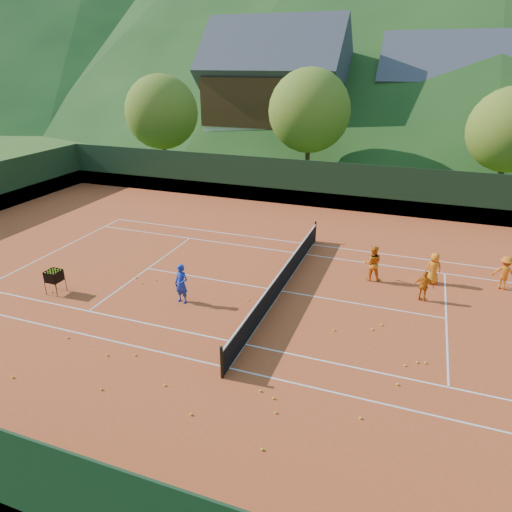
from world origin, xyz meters
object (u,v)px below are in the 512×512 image
(student_b, at_px, (424,286))
(chalet_left, at_px, (276,94))
(coach, at_px, (181,284))
(tennis_net, at_px, (281,280))
(ball_hopper, at_px, (54,276))
(chalet_mid, at_px, (444,103))
(student_a, at_px, (373,263))
(student_d, at_px, (505,273))
(student_c, at_px, (433,268))

(student_b, xyz_separation_m, chalet_left, (-15.50, 28.83, 4.99))
(coach, xyz_separation_m, tennis_net, (3.38, 2.23, -0.30))
(ball_hopper, distance_m, chalet_left, 33.72)
(ball_hopper, height_order, chalet_mid, chalet_mid)
(student_b, distance_m, chalet_mid, 33.12)
(student_a, xyz_separation_m, chalet_mid, (2.64, 31.65, 4.18))
(student_a, xyz_separation_m, tennis_net, (-3.36, -2.35, -0.29))
(coach, height_order, tennis_net, coach)
(coach, distance_m, student_b, 9.51)
(student_b, xyz_separation_m, tennis_net, (-5.50, -1.17, -0.14))
(student_a, distance_m, student_d, 5.33)
(student_d, bearing_deg, coach, 34.00)
(student_c, height_order, chalet_mid, chalet_mid)
(student_a, relative_size, student_b, 1.23)
(coach, height_order, student_d, coach)
(tennis_net, bearing_deg, student_b, 11.98)
(ball_hopper, bearing_deg, tennis_net, 21.17)
(student_a, bearing_deg, chalet_left, -74.36)
(student_c, relative_size, student_d, 0.95)
(coach, relative_size, student_a, 1.01)
(tennis_net, xyz_separation_m, chalet_left, (-10.00, 30.00, 5.13))
(chalet_left, bearing_deg, student_d, -55.07)
(coach, distance_m, chalet_mid, 37.66)
(coach, bearing_deg, student_b, 29.89)
(student_c, xyz_separation_m, chalet_left, (-15.84, 27.09, 4.94))
(student_d, xyz_separation_m, ball_hopper, (-17.19, -6.71, 0.02))
(student_a, bearing_deg, coach, 24.08)
(chalet_left, bearing_deg, student_b, -61.73)
(student_d, xyz_separation_m, chalet_mid, (-2.59, 30.62, 4.24))
(student_d, bearing_deg, student_c, 18.55)
(student_c, height_order, ball_hopper, student_c)
(student_d, xyz_separation_m, chalet_left, (-18.59, 26.62, 4.90))
(student_d, bearing_deg, chalet_left, -46.20)
(student_b, distance_m, chalet_left, 33.11)
(student_b, xyz_separation_m, ball_hopper, (-14.11, -4.50, 0.11))
(coach, xyz_separation_m, ball_hopper, (-5.22, -1.10, -0.05))
(student_c, bearing_deg, student_a, -5.26)
(student_a, xyz_separation_m, student_b, (2.14, -1.19, -0.15))
(student_b, height_order, chalet_mid, chalet_mid)
(student_d, bearing_deg, ball_hopper, 30.19)
(student_c, relative_size, chalet_left, 0.10)
(tennis_net, bearing_deg, ball_hopper, -158.83)
(student_b, distance_m, tennis_net, 5.63)
(student_c, height_order, chalet_left, chalet_left)
(chalet_mid, bearing_deg, tennis_net, -100.01)
(student_b, relative_size, chalet_mid, 0.10)
(student_b, height_order, ball_hopper, student_b)
(coach, height_order, student_c, coach)
(student_a, bearing_deg, student_d, -179.06)
(student_a, bearing_deg, chalet_mid, -104.92)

